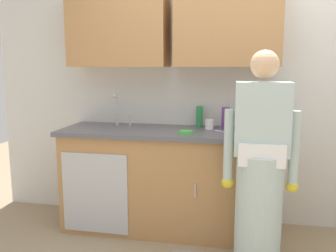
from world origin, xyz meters
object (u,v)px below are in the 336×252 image
object	(u,v)px
sponge	(186,132)
bottle_water_short	(226,118)
bottle_soap	(199,116)
knife_on_counter	(226,132)
sink	(116,129)
cup_by_sink	(209,124)
bottle_cleaner_spray	(258,120)
person_at_sink	(260,180)

from	to	relation	value
sponge	bottle_water_short	bearing A→B (deg)	46.10
sponge	bottle_soap	bearing A→B (deg)	80.27
bottle_soap	knife_on_counter	distance (m)	0.38
bottle_water_short	sponge	world-z (taller)	bottle_water_short
bottle_soap	knife_on_counter	bearing A→B (deg)	-45.53
sink	knife_on_counter	world-z (taller)	sink
cup_by_sink	sink	bearing A→B (deg)	-173.50
bottle_water_short	bottle_cleaner_spray	size ratio (longest dim) A/B	1.16
sink	bottle_soap	bearing A→B (deg)	16.10
bottle_water_short	bottle_soap	size ratio (longest dim) A/B	1.02
bottle_water_short	bottle_cleaner_spray	world-z (taller)	bottle_water_short
bottle_water_short	bottle_soap	world-z (taller)	bottle_water_short
sponge	knife_on_counter	bearing A→B (deg)	22.52
person_at_sink	bottle_soap	size ratio (longest dim) A/B	8.35
person_at_sink	bottle_water_short	world-z (taller)	person_at_sink
bottle_soap	sponge	distance (m)	0.41
sink	sponge	xyz separation A→B (m)	(0.69, -0.18, 0.03)
bottle_soap	cup_by_sink	distance (m)	0.17
cup_by_sink	knife_on_counter	size ratio (longest dim) A/B	0.38
person_at_sink	knife_on_counter	distance (m)	0.62
sink	knife_on_counter	distance (m)	1.01
bottle_water_short	bottle_cleaner_spray	distance (m)	0.29
cup_by_sink	sponge	bearing A→B (deg)	-121.79
bottle_cleaner_spray	sponge	size ratio (longest dim) A/B	1.56
person_at_sink	bottle_water_short	distance (m)	0.82
sink	bottle_cleaner_spray	size ratio (longest dim) A/B	2.92
bottle_cleaner_spray	knife_on_counter	distance (m)	0.37
cup_by_sink	person_at_sink	bearing A→B (deg)	-56.32
bottle_water_short	bottle_cleaner_spray	bearing A→B (deg)	5.66
sink	bottle_water_short	xyz separation A→B (m)	(1.00, 0.15, 0.11)
knife_on_counter	sink	bearing A→B (deg)	35.78
sink	bottle_water_short	world-z (taller)	sink
bottle_cleaner_spray	person_at_sink	bearing A→B (deg)	-90.98
bottle_cleaner_spray	sponge	distance (m)	0.71
bottle_water_short	knife_on_counter	size ratio (longest dim) A/B	0.82
person_at_sink	bottle_cleaner_spray	distance (m)	0.79
person_at_sink	bottle_soap	bearing A→B (deg)	124.97
bottle_soap	bottle_cleaner_spray	world-z (taller)	bottle_soap
person_at_sink	sponge	bearing A→B (deg)	149.14
person_at_sink	bottle_water_short	bearing A→B (deg)	112.24
person_at_sink	cup_by_sink	bearing A→B (deg)	123.68
sink	bottle_water_short	distance (m)	1.02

